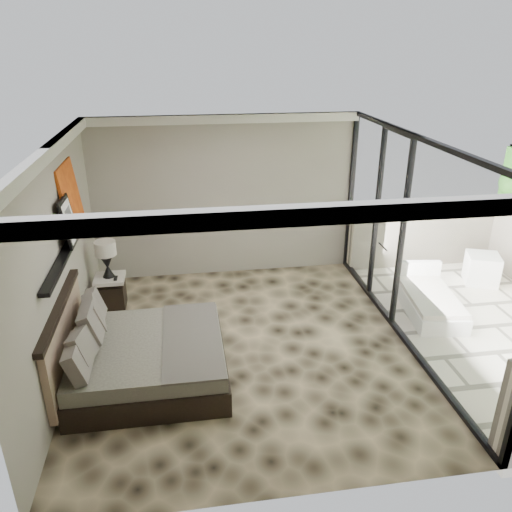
{
  "coord_description": "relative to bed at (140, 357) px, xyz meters",
  "views": [
    {
      "loc": [
        -0.72,
        -5.76,
        3.88
      ],
      "look_at": [
        0.22,
        0.4,
        1.19
      ],
      "focal_mm": 35.0,
      "sensor_mm": 36.0,
      "label": 1
    }
  ],
  "objects": [
    {
      "name": "floor",
      "position": [
        1.36,
        0.48,
        -0.32
      ],
      "size": [
        5.0,
        5.0,
        0.0
      ],
      "primitive_type": "plane",
      "color": "black",
      "rests_on": "ground"
    },
    {
      "name": "ceiling",
      "position": [
        1.36,
        0.48,
        2.47
      ],
      "size": [
        4.5,
        5.0,
        0.02
      ],
      "primitive_type": "cube",
      "color": "silver",
      "rests_on": "back_wall"
    },
    {
      "name": "back_wall",
      "position": [
        1.36,
        2.97,
        1.08
      ],
      "size": [
        4.5,
        0.02,
        2.8
      ],
      "primitive_type": "cube",
      "color": "gray",
      "rests_on": "floor"
    },
    {
      "name": "left_wall",
      "position": [
        -0.88,
        0.48,
        1.08
      ],
      "size": [
        0.02,
        5.0,
        2.8
      ],
      "primitive_type": "cube",
      "color": "gray",
      "rests_on": "floor"
    },
    {
      "name": "glass_wall",
      "position": [
        3.61,
        0.48,
        1.08
      ],
      "size": [
        0.08,
        5.0,
        2.8
      ],
      "primitive_type": "cube",
      "color": "white",
      "rests_on": "floor"
    },
    {
      "name": "terrace_slab",
      "position": [
        5.11,
        0.48,
        -0.38
      ],
      "size": [
        3.0,
        5.0,
        0.12
      ],
      "primitive_type": "cube",
      "color": "beige",
      "rests_on": "ground"
    },
    {
      "name": "picture_ledge",
      "position": [
        -0.82,
        0.58,
        1.18
      ],
      "size": [
        0.12,
        2.2,
        0.05
      ],
      "primitive_type": "cube",
      "color": "black",
      "rests_on": "left_wall"
    },
    {
      "name": "bed",
      "position": [
        0.0,
        0.0,
        0.0
      ],
      "size": [
        1.92,
        1.86,
        1.06
      ],
      "color": "black",
      "rests_on": "floor"
    },
    {
      "name": "nightstand",
      "position": [
        -0.57,
        1.95,
        -0.09
      ],
      "size": [
        0.51,
        0.51,
        0.46
      ],
      "primitive_type": "cube",
      "rotation": [
        0.0,
        0.0,
        0.12
      ],
      "color": "black",
      "rests_on": "floor"
    },
    {
      "name": "table_lamp",
      "position": [
        -0.57,
        1.96,
        0.58
      ],
      "size": [
        0.32,
        0.32,
        0.59
      ],
      "color": "black",
      "rests_on": "nightstand"
    },
    {
      "name": "abstract_canvas",
      "position": [
        -0.84,
        1.4,
        1.66
      ],
      "size": [
        0.13,
        0.9,
        0.9
      ],
      "primitive_type": "cube",
      "rotation": [
        0.0,
        -0.1,
        0.0
      ],
      "color": "#C15910",
      "rests_on": "picture_ledge"
    },
    {
      "name": "framed_print",
      "position": [
        -0.78,
        0.84,
        1.51
      ],
      "size": [
        0.11,
        0.5,
        0.6
      ],
      "primitive_type": "cube",
      "rotation": [
        0.0,
        -0.14,
        0.0
      ],
      "color": "black",
      "rests_on": "picture_ledge"
    },
    {
      "name": "ottoman",
      "position": [
        5.67,
        1.86,
        -0.06
      ],
      "size": [
        0.67,
        0.67,
        0.52
      ],
      "primitive_type": "cube",
      "rotation": [
        0.0,
        0.0,
        -0.36
      ],
      "color": "white",
      "rests_on": "terrace_slab"
    },
    {
      "name": "lounger",
      "position": [
        4.32,
        1.05,
        -0.14
      ],
      "size": [
        0.9,
        1.53,
        0.57
      ],
      "rotation": [
        0.0,
        0.0,
        -0.13
      ],
      "color": "silver",
      "rests_on": "terrace_slab"
    }
  ]
}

